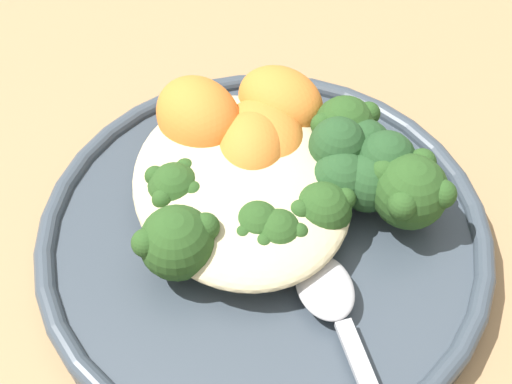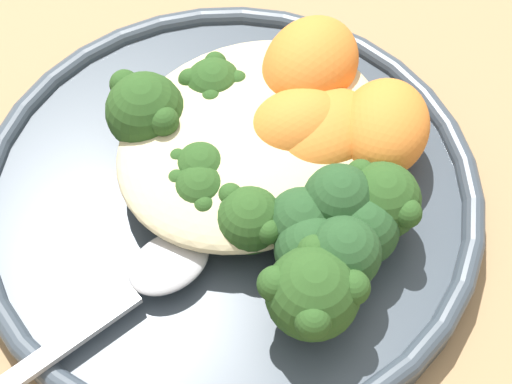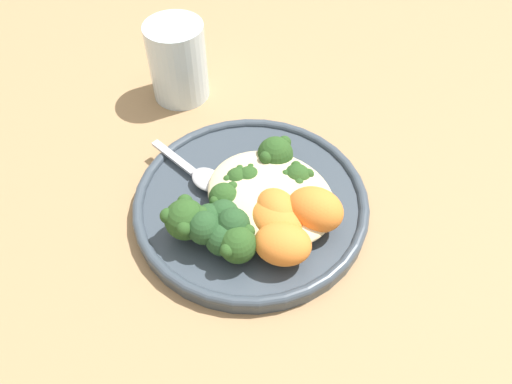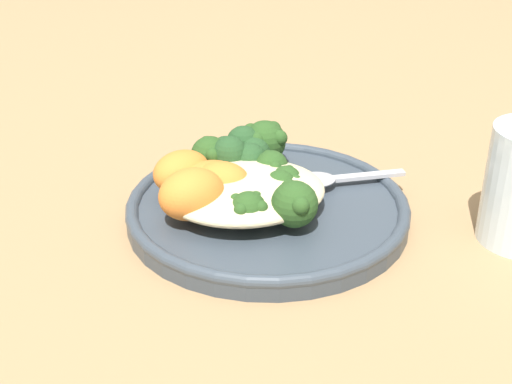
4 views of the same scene
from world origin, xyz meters
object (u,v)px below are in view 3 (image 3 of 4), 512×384
object	(u,v)px
quinoa_mound	(271,196)
water_glass	(178,61)
broccoli_stalk_1	(275,163)
sweet_potato_chunk_0	(283,244)
sweet_potato_chunk_1	(315,210)
broccoli_stalk_2	(256,188)
kale_tuft	(219,226)
broccoli_stalk_0	(292,186)
broccoli_stalk_4	(235,201)
broccoli_stalk_3	(244,186)
spoon	(201,175)
plate	(251,203)
broccoli_stalk_6	(243,240)
sweet_potato_chunk_3	(277,210)
sweet_potato_chunk_2	(275,222)
broccoli_stalk_5	(196,219)

from	to	relation	value
quinoa_mound	water_glass	bearing A→B (deg)	-19.76
broccoli_stalk_1	sweet_potato_chunk_0	distance (m)	0.11
sweet_potato_chunk_0	sweet_potato_chunk_1	xyz separation A→B (m)	(0.00, -0.05, 0.00)
broccoli_stalk_1	broccoli_stalk_2	distance (m)	0.04
broccoli_stalk_2	water_glass	bearing A→B (deg)	-9.63
broccoli_stalk_2	kale_tuft	xyz separation A→B (m)	(-0.01, 0.07, 0.01)
broccoli_stalk_0	sweet_potato_chunk_1	world-z (taller)	sweet_potato_chunk_1
broccoli_stalk_4	kale_tuft	xyz separation A→B (m)	(-0.01, 0.04, 0.01)
broccoli_stalk_3	spoon	world-z (taller)	broccoli_stalk_3
broccoli_stalk_1	kale_tuft	distance (m)	0.11
broccoli_stalk_1	sweet_potato_chunk_1	xyz separation A→B (m)	(-0.08, 0.03, 0.00)
plate	broccoli_stalk_2	size ratio (longest dim) A/B	3.07
water_glass	broccoli_stalk_6	bearing A→B (deg)	149.62
broccoli_stalk_2	kale_tuft	size ratio (longest dim) A/B	1.39
broccoli_stalk_3	broccoli_stalk_4	world-z (taller)	broccoli_stalk_4
sweet_potato_chunk_3	sweet_potato_chunk_1	bearing A→B (deg)	-142.97
broccoli_stalk_4	sweet_potato_chunk_2	bearing A→B (deg)	158.24
broccoli_stalk_1	kale_tuft	bearing A→B (deg)	146.27
sweet_potato_chunk_2	spoon	size ratio (longest dim) A/B	0.53
quinoa_mound	sweet_potato_chunk_1	world-z (taller)	sweet_potato_chunk_1
broccoli_stalk_6	spoon	distance (m)	0.11
broccoli_stalk_5	sweet_potato_chunk_2	distance (m)	0.08
kale_tuft	water_glass	distance (m)	0.27
broccoli_stalk_3	sweet_potato_chunk_1	world-z (taller)	sweet_potato_chunk_1
broccoli_stalk_0	sweet_potato_chunk_0	bearing A→B (deg)	-161.20
sweet_potato_chunk_0	broccoli_stalk_0	bearing A→B (deg)	-58.24
kale_tuft	plate	bearing A→B (deg)	-78.61
quinoa_mound	broccoli_stalk_3	bearing A→B (deg)	14.08
spoon	quinoa_mound	bearing A→B (deg)	-162.50
sweet_potato_chunk_3	water_glass	xyz separation A→B (m)	(0.25, -0.10, 0.01)
broccoli_stalk_2	water_glass	world-z (taller)	water_glass
kale_tuft	spoon	bearing A→B (deg)	-31.70
broccoli_stalk_4	spoon	xyz separation A→B (m)	(0.06, -0.01, -0.01)
broccoli_stalk_5	spoon	xyz separation A→B (m)	(0.05, -0.05, -0.02)
broccoli_stalk_6	sweet_potato_chunk_2	world-z (taller)	broccoli_stalk_6
broccoli_stalk_0	broccoli_stalk_1	size ratio (longest dim) A/B	0.96
kale_tuft	spoon	xyz separation A→B (m)	(0.07, -0.05, -0.02)
plate	broccoli_stalk_0	xyz separation A→B (m)	(-0.03, -0.03, 0.02)
broccoli_stalk_1	broccoli_stalk_2	size ratio (longest dim) A/B	1.05
broccoli_stalk_2	sweet_potato_chunk_0	world-z (taller)	sweet_potato_chunk_0
sweet_potato_chunk_3	kale_tuft	world-z (taller)	kale_tuft
quinoa_mound	broccoli_stalk_3	xyz separation A→B (m)	(0.03, 0.01, -0.00)
sweet_potato_chunk_0	broccoli_stalk_2	bearing A→B (deg)	-29.76
broccoli_stalk_3	sweet_potato_chunk_3	xyz separation A→B (m)	(-0.05, 0.01, 0.01)
sweet_potato_chunk_3	sweet_potato_chunk_2	bearing A→B (deg)	122.43
kale_tuft	spoon	size ratio (longest dim) A/B	0.54
broccoli_stalk_3	sweet_potato_chunk_0	xyz separation A→B (m)	(-0.08, 0.03, 0.01)
broccoli_stalk_2	sweet_potato_chunk_2	xyz separation A→B (m)	(-0.05, 0.02, 0.00)
sweet_potato_chunk_0	kale_tuft	distance (m)	0.07
broccoli_stalk_6	sweet_potato_chunk_3	world-z (taller)	same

